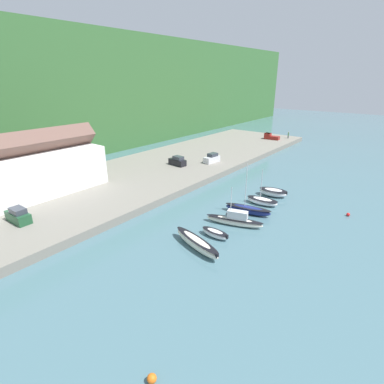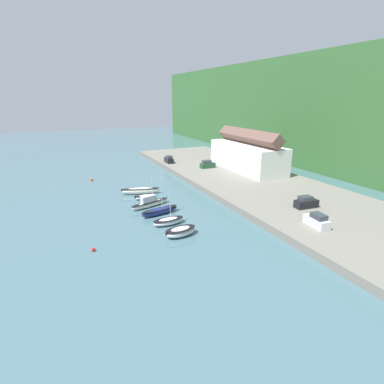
% 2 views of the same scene
% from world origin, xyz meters
% --- Properties ---
extents(ground_plane, '(320.00, 320.00, 0.00)m').
position_xyz_m(ground_plane, '(0.00, 0.00, 0.00)').
color(ground_plane, '#476B75').
extents(hillside_backdrop, '(240.00, 61.02, 31.95)m').
position_xyz_m(hillside_backdrop, '(0.00, 79.01, 15.98)').
color(hillside_backdrop, '#386633').
rests_on(hillside_backdrop, ground_plane).
extents(quay_promenade, '(121.54, 26.98, 1.27)m').
position_xyz_m(quay_promenade, '(0.00, 25.61, 0.64)').
color(quay_promenade, gray).
rests_on(quay_promenade, ground_plane).
extents(harbor_clubhouse, '(24.37, 9.17, 10.97)m').
position_xyz_m(harbor_clubhouse, '(-19.92, 30.56, 5.38)').
color(harbor_clubhouse, white).
rests_on(harbor_clubhouse, quay_promenade).
extents(moored_boat_0, '(3.83, 8.58, 1.48)m').
position_xyz_m(moored_boat_0, '(-14.88, -0.74, 0.78)').
color(moored_boat_0, white).
rests_on(moored_boat_0, ground_plane).
extents(moored_boat_1, '(1.66, 4.21, 1.01)m').
position_xyz_m(moored_boat_1, '(-11.03, -0.95, 0.55)').
color(moored_boat_1, white).
rests_on(moored_boat_1, ground_plane).
extents(moored_boat_2, '(3.87, 8.52, 5.83)m').
position_xyz_m(moored_boat_2, '(-6.38, -1.28, 0.84)').
color(moored_boat_2, white).
rests_on(moored_boat_2, ground_plane).
extents(moored_boat_3, '(3.05, 7.58, 8.10)m').
position_xyz_m(moored_boat_3, '(-1.71, -0.90, 0.71)').
color(moored_boat_3, navy).
rests_on(moored_boat_3, ground_plane).
extents(moored_boat_4, '(2.51, 5.51, 6.17)m').
position_xyz_m(moored_boat_4, '(3.09, -1.06, 0.63)').
color(moored_boat_4, white).
rests_on(moored_boat_4, ground_plane).
extents(moored_boat_5, '(3.16, 5.36, 1.39)m').
position_xyz_m(moored_boat_5, '(7.87, -0.92, 0.74)').
color(moored_boat_5, silver).
rests_on(moored_boat_5, ground_plane).
extents(parked_car_1, '(2.19, 4.35, 2.16)m').
position_xyz_m(parked_car_1, '(9.19, 23.01, 2.19)').
color(parked_car_1, black).
rests_on(parked_car_1, quay_promenade).
extents(parked_car_2, '(1.91, 4.25, 2.16)m').
position_xyz_m(parked_car_2, '(-26.28, 21.84, 2.19)').
color(parked_car_2, '#1E4C2D').
rests_on(parked_car_2, quay_promenade).
extents(parked_car_3, '(4.37, 2.25, 2.16)m').
position_xyz_m(parked_car_3, '(16.13, 18.27, 2.19)').
color(parked_car_3, silver).
rests_on(parked_car_3, quay_promenade).
extents(pickup_truck_0, '(2.33, 4.87, 1.90)m').
position_xyz_m(pickup_truck_0, '(50.99, 19.13, 2.09)').
color(pickup_truck_0, maroon).
rests_on(pickup_truck_0, quay_promenade).
extents(person_on_quay, '(0.40, 0.40, 2.14)m').
position_xyz_m(person_on_quay, '(56.01, 15.20, 2.37)').
color(person_on_quay, '#232838').
rests_on(person_on_quay, quay_promenade).
extents(mooring_buoy_0, '(0.71, 0.71, 0.71)m').
position_xyz_m(mooring_buoy_0, '(-30.98, -8.98, 0.35)').
color(mooring_buoy_0, orange).
rests_on(mooring_buoy_0, ground_plane).
extents(mooring_buoy_1, '(0.53, 0.53, 0.53)m').
position_xyz_m(mooring_buoy_1, '(7.15, -13.65, 0.27)').
color(mooring_buoy_1, red).
rests_on(mooring_buoy_1, ground_plane).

